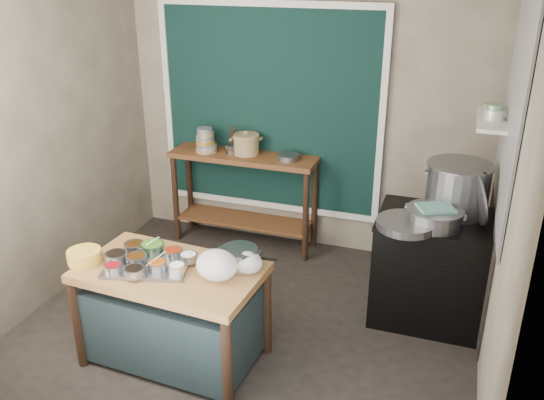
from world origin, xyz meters
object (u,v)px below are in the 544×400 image
(back_counter, at_px, (244,199))
(saucepan, at_px, (239,258))
(yellow_basin, at_px, (84,256))
(ceramic_crock, at_px, (246,145))
(utensil_cup, at_px, (232,149))
(stock_pot, at_px, (458,188))
(stove_block, at_px, (433,270))
(condiment_tray, at_px, (148,265))
(prep_table, at_px, (173,315))
(steamer, at_px, (434,217))

(back_counter, height_order, saucepan, back_counter)
(yellow_basin, relative_size, ceramic_crock, 0.90)
(utensil_cup, height_order, stock_pot, stock_pot)
(stove_block, bearing_deg, condiment_tray, -147.63)
(prep_table, relative_size, yellow_basin, 5.30)
(condiment_tray, bearing_deg, ceramic_crock, 90.61)
(yellow_basin, relative_size, steamer, 0.56)
(prep_table, distance_m, ceramic_crock, 2.03)
(prep_table, distance_m, stock_pot, 2.33)
(yellow_basin, relative_size, utensil_cup, 1.66)
(prep_table, relative_size, utensil_cup, 8.77)
(prep_table, bearing_deg, utensil_cup, 102.96)
(steamer, bearing_deg, prep_table, -148.84)
(back_counter, distance_m, steamer, 2.12)
(utensil_cup, distance_m, steamer, 2.17)
(prep_table, distance_m, steamer, 2.03)
(stove_block, bearing_deg, yellow_basin, -151.23)
(stove_block, height_order, yellow_basin, stove_block)
(ceramic_crock, distance_m, steamer, 2.05)
(yellow_basin, height_order, steamer, steamer)
(condiment_tray, relative_size, stock_pot, 1.10)
(back_counter, relative_size, saucepan, 5.45)
(yellow_basin, height_order, saucepan, saucepan)
(yellow_basin, distance_m, stock_pot, 2.81)
(prep_table, distance_m, yellow_basin, 0.75)
(prep_table, bearing_deg, back_counter, 99.52)
(utensil_cup, distance_m, ceramic_crock, 0.15)
(condiment_tray, distance_m, yellow_basin, 0.46)
(back_counter, height_order, steamer, steamer)
(saucepan, distance_m, stock_pot, 1.79)
(utensil_cup, bearing_deg, stock_pot, -15.39)
(saucepan, height_order, utensil_cup, utensil_cup)
(prep_table, xyz_separation_m, ceramic_crock, (-0.18, 1.91, 0.66))
(stove_block, height_order, ceramic_crock, ceramic_crock)
(stock_pot, distance_m, steamer, 0.36)
(stove_block, xyz_separation_m, yellow_basin, (-2.30, -1.27, 0.37))
(back_counter, height_order, stove_block, back_counter)
(prep_table, height_order, back_counter, back_counter)
(steamer, bearing_deg, saucepan, -145.62)
(ceramic_crock, bearing_deg, stock_pot, -16.94)
(stock_pot, relative_size, steamer, 1.21)
(saucepan, bearing_deg, ceramic_crock, 102.63)
(stove_block, relative_size, steamer, 2.14)
(utensil_cup, bearing_deg, yellow_basin, -98.17)
(stove_block, distance_m, stock_pot, 0.68)
(ceramic_crock, bearing_deg, yellow_basin, -101.97)
(utensil_cup, xyz_separation_m, steamer, (1.98, -0.89, -0.04))
(yellow_basin, xyz_separation_m, saucepan, (1.05, 0.28, 0.03))
(saucepan, height_order, ceramic_crock, ceramic_crock)
(yellow_basin, height_order, stock_pot, stock_pot)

